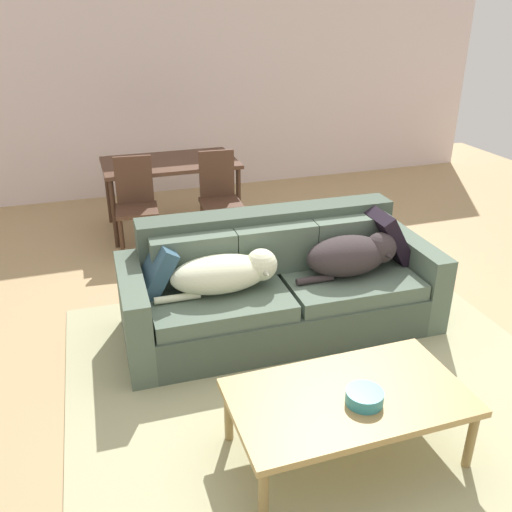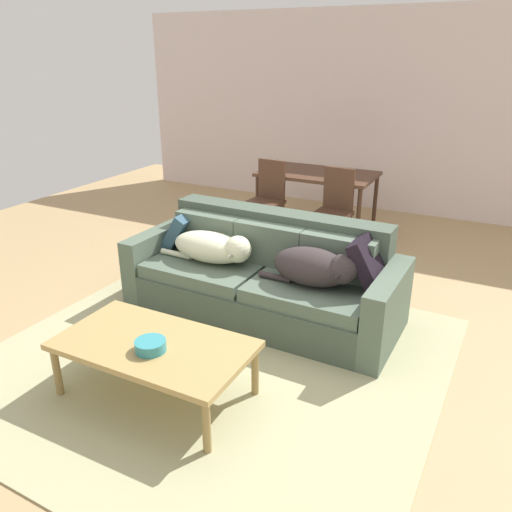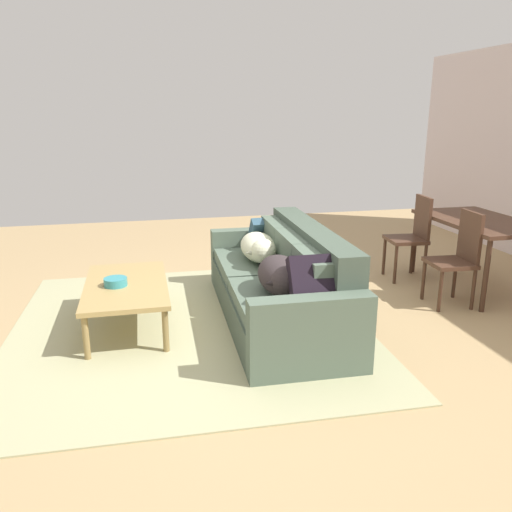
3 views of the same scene
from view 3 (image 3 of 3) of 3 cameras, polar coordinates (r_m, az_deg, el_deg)
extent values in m
plane|color=tan|center=(4.49, -0.76, -8.48)|extent=(10.00, 10.00, 0.00)
cube|color=tan|center=(4.62, -7.49, -7.77)|extent=(3.29, 3.14, 0.01)
cube|color=#425144|center=(4.69, 2.14, -5.26)|extent=(2.02, 0.96, 0.32)
cube|color=#516353|center=(5.08, 0.86, -0.97)|extent=(0.99, 0.89, 0.12)
cube|color=#516353|center=(4.16, 3.77, -4.89)|extent=(0.99, 0.89, 0.12)
cube|color=#425144|center=(4.62, 6.23, 0.70)|extent=(2.01, 0.29, 0.42)
cube|color=#516353|center=(5.16, 2.15, 2.00)|extent=(0.62, 0.18, 0.35)
cube|color=#516353|center=(4.58, 3.95, 0.17)|extent=(0.62, 0.18, 0.35)
cube|color=#516353|center=(4.01, 6.26, -2.18)|extent=(0.62, 0.18, 0.35)
cube|color=#516353|center=(5.65, -0.39, 0.02)|extent=(0.19, 0.91, 0.61)
cube|color=#516353|center=(3.67, 6.14, -9.09)|extent=(0.19, 0.91, 0.61)
ellipsoid|color=beige|center=(5.00, 0.31, 1.01)|extent=(0.71, 0.36, 0.26)
sphere|color=beige|center=(4.70, 0.80, 0.56)|extent=(0.23, 0.23, 0.23)
cone|color=#A6A98D|center=(4.69, -0.43, 0.36)|extent=(0.11, 0.13, 0.10)
cylinder|color=beige|center=(5.31, -1.10, 0.77)|extent=(0.32, 0.06, 0.05)
ellipsoid|color=#342C2D|center=(4.09, 2.77, -2.15)|extent=(0.63, 0.37, 0.30)
sphere|color=#342C2D|center=(3.83, 3.44, -2.79)|extent=(0.23, 0.23, 0.23)
cone|color=black|center=(3.81, 1.92, -3.06)|extent=(0.11, 0.13, 0.10)
cylinder|color=#342C2D|center=(4.37, 0.97, -2.58)|extent=(0.28, 0.06, 0.05)
cube|color=#2F4E61|center=(5.42, 1.15, 2.55)|extent=(0.30, 0.38, 0.37)
cube|color=black|center=(3.74, 7.11, -3.23)|extent=(0.31, 0.44, 0.43)
cube|color=tan|center=(4.59, -14.33, -3.23)|extent=(1.26, 0.70, 0.04)
cylinder|color=olive|center=(5.22, -17.35, -3.48)|extent=(0.05, 0.05, 0.37)
cylinder|color=olive|center=(4.14, -18.47, -8.71)|extent=(0.05, 0.05, 0.37)
cylinder|color=olive|center=(5.20, -10.76, -3.10)|extent=(0.05, 0.05, 0.37)
cylinder|color=olive|center=(4.12, -10.07, -8.26)|extent=(0.05, 0.05, 0.37)
cylinder|color=teal|center=(4.53, -15.44, -2.81)|extent=(0.20, 0.20, 0.07)
cube|color=#4B3021|center=(5.89, 23.88, 3.57)|extent=(1.40, 0.84, 0.04)
cylinder|color=#40281C|center=(6.30, 17.33, 1.42)|extent=(0.05, 0.05, 0.71)
cylinder|color=#40281C|center=(5.26, 24.30, -2.08)|extent=(0.05, 0.05, 0.71)
cylinder|color=#40281C|center=(6.69, 22.83, 1.72)|extent=(0.05, 0.05, 0.71)
cube|color=#4B3021|center=(5.99, 16.39, 1.77)|extent=(0.44, 0.44, 0.04)
cube|color=#4B3021|center=(6.01, 18.15, 4.16)|extent=(0.36, 0.07, 0.47)
cylinder|color=#442B1E|center=(6.13, 14.13, -0.04)|extent=(0.04, 0.04, 0.44)
cylinder|color=#442B1E|center=(5.83, 15.33, -0.95)|extent=(0.04, 0.04, 0.44)
cylinder|color=#442B1E|center=(6.26, 17.03, 0.07)|extent=(0.04, 0.04, 0.44)
cylinder|color=#442B1E|center=(5.97, 18.35, -0.81)|extent=(0.04, 0.04, 0.44)
cube|color=#4B3021|center=(5.31, 20.88, -0.75)|extent=(0.42, 0.42, 0.04)
cube|color=#4B3021|center=(5.34, 22.83, 2.05)|extent=(0.36, 0.06, 0.48)
cylinder|color=#442B1E|center=(5.43, 18.22, -2.59)|extent=(0.04, 0.04, 0.41)
cylinder|color=#442B1E|center=(5.15, 19.91, -3.75)|extent=(0.04, 0.04, 0.41)
cylinder|color=#442B1E|center=(5.60, 21.32, -2.36)|extent=(0.04, 0.04, 0.41)
cylinder|color=#442B1E|center=(5.32, 23.13, -3.47)|extent=(0.04, 0.04, 0.41)
camera|label=1|loc=(5.99, -36.41, 17.23)|focal=38.54mm
camera|label=2|loc=(3.45, -58.88, 13.51)|focal=35.60mm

